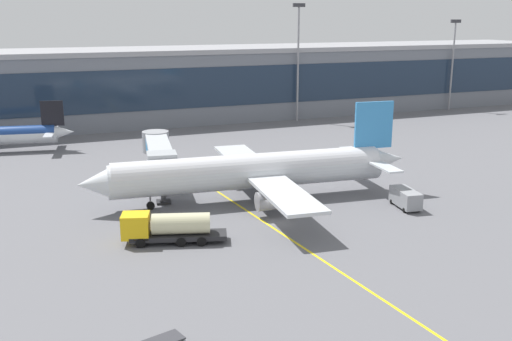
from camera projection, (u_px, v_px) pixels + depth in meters
ground_plane at (278, 222)px, 68.25m from camera, size 700.00×700.00×0.00m
apron_lead_in_line at (259, 218)px, 69.45m from camera, size 6.72×79.77×0.01m
terminal_building at (137, 86)px, 130.95m from camera, size 217.55×22.27×16.09m
main_airliner at (252, 171)px, 75.17m from camera, size 43.07×34.05×12.11m
jet_bridge at (159, 152)px, 81.07m from camera, size 6.30×17.64×6.62m
fuel_tanker at (167, 227)px, 61.54m from camera, size 11.05×5.67×3.25m
crew_van at (406, 198)px, 72.92m from camera, size 2.85×5.27×2.30m
apron_light_mast_1 at (298, 54)px, 130.76m from camera, size 2.80×0.50×25.67m
apron_light_mast_2 at (453, 57)px, 146.72m from camera, size 2.80×0.50×22.15m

